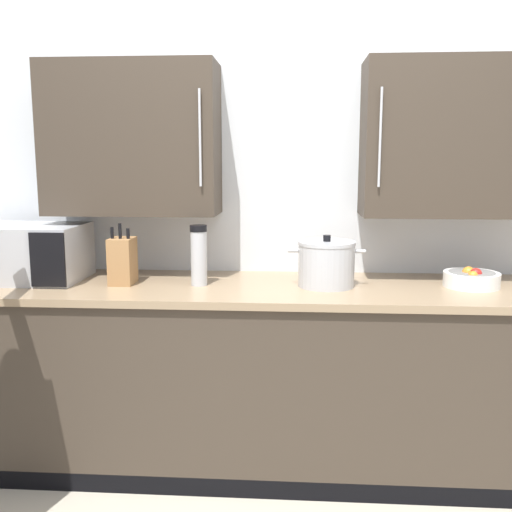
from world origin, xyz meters
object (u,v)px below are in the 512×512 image
at_px(stock_pot, 326,264).
at_px(knife_block, 123,261).
at_px(microwave_oven, 16,253).
at_px(fruit_bowl, 471,278).
at_px(thermos_flask, 199,255).

bearing_deg(stock_pot, knife_block, -179.16).
bearing_deg(microwave_oven, fruit_bowl, -0.22).
xyz_separation_m(stock_pot, knife_block, (-0.98, -0.01, 0.01)).
bearing_deg(fruit_bowl, stock_pot, -177.55).
height_order(thermos_flask, knife_block, knife_block).
distance_m(microwave_oven, stock_pot, 1.54).
bearing_deg(stock_pot, fruit_bowl, 2.45).
xyz_separation_m(microwave_oven, stock_pot, (1.54, -0.04, -0.03)).
bearing_deg(fruit_bowl, microwave_oven, 179.78).
distance_m(stock_pot, fruit_bowl, 0.69).
height_order(thermos_flask, fruit_bowl, thermos_flask).
height_order(microwave_oven, fruit_bowl, microwave_oven).
bearing_deg(thermos_flask, microwave_oven, 176.44).
bearing_deg(fruit_bowl, thermos_flask, -177.82).
relative_size(microwave_oven, knife_block, 2.74).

